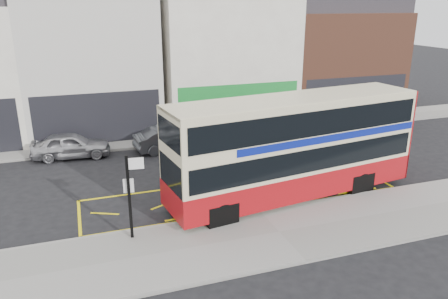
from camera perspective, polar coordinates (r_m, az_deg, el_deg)
name	(u,v)px	position (r m, az deg, el deg)	size (l,w,h in m)	color
ground	(255,209)	(18.51, 4.07, -7.74)	(120.00, 120.00, 0.00)	black
pavement	(279,233)	(16.63, 7.20, -10.81)	(40.00, 4.00, 0.15)	gray
kerb	(259,211)	(18.17, 4.54, -8.03)	(40.00, 0.15, 0.15)	gray
far_pavement	(189,135)	(28.23, -4.61, 1.85)	(50.00, 3.00, 0.15)	gray
road_markings	(241,194)	(19.84, 2.27, -5.80)	(14.00, 3.40, 0.01)	yellow
terrace_left	(89,49)	(30.36, -17.20, 12.40)	(8.00, 8.01, 11.80)	beige
terrace_green_shop	(220,49)	(32.00, -0.47, 13.03)	(9.00, 8.01, 11.30)	white
terrace_right	(329,51)	(35.92, 13.62, 12.35)	(9.00, 8.01, 10.30)	brown
double_decker_bus	(295,146)	(18.95, 9.22, 0.43)	(11.51, 4.06, 4.50)	beige
bus_stop_post	(131,189)	(15.64, -12.10, -5.10)	(0.77, 0.20, 3.14)	black
car_silver	(71,145)	(25.57, -19.38, 0.52)	(1.69, 4.20, 1.43)	#ADADB2
car_grey	(172,138)	(25.60, -6.86, 1.49)	(1.51, 4.32, 1.42)	#404348
car_white	(320,121)	(29.66, 12.48, 3.63)	(2.08, 5.12, 1.49)	silver
street_tree_right	(310,76)	(32.39, 11.11, 9.34)	(2.15, 2.15, 4.64)	black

